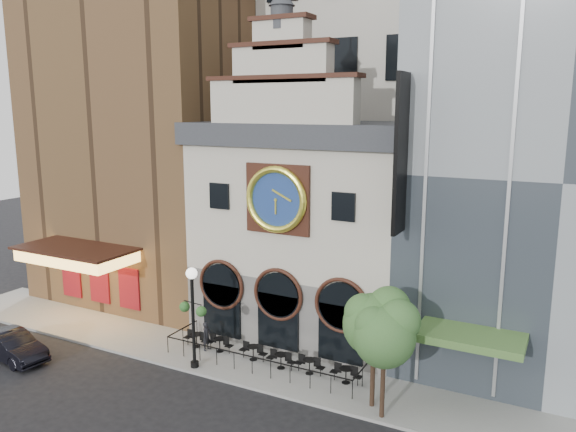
% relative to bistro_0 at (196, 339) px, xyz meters
% --- Properties ---
extents(ground, '(120.00, 120.00, 0.00)m').
position_rel_bistro_0_xyz_m(ground, '(4.36, -2.50, -0.61)').
color(ground, black).
rests_on(ground, ground).
extents(sidewalk, '(44.00, 5.00, 0.15)m').
position_rel_bistro_0_xyz_m(sidewalk, '(4.36, 0.00, -0.54)').
color(sidewalk, gray).
rests_on(sidewalk, ground).
extents(clock_building, '(12.60, 8.78, 18.65)m').
position_rel_bistro_0_xyz_m(clock_building, '(4.36, 5.33, 6.07)').
color(clock_building, '#605E5B').
rests_on(clock_building, ground).
extents(theater_building, '(14.00, 15.60, 25.00)m').
position_rel_bistro_0_xyz_m(theater_building, '(-8.64, 7.46, 11.99)').
color(theater_building, brown).
rests_on(theater_building, ground).
extents(retail_building, '(14.00, 14.40, 20.00)m').
position_rel_bistro_0_xyz_m(retail_building, '(17.36, 7.49, 9.53)').
color(retail_building, gray).
rests_on(retail_building, ground).
extents(office_tower, '(20.00, 16.00, 40.00)m').
position_rel_bistro_0_xyz_m(office_tower, '(4.36, 17.50, 19.39)').
color(office_tower, beige).
rests_on(office_tower, ground).
extents(cafe_railing, '(10.60, 2.60, 0.90)m').
position_rel_bistro_0_xyz_m(cafe_railing, '(4.36, 0.00, -0.01)').
color(cafe_railing, black).
rests_on(cafe_railing, sidewalk).
extents(bistro_0, '(1.58, 0.68, 0.90)m').
position_rel_bistro_0_xyz_m(bistro_0, '(0.00, 0.00, 0.00)').
color(bistro_0, black).
rests_on(bistro_0, sidewalk).
extents(bistro_1, '(1.58, 0.68, 0.90)m').
position_rel_bistro_0_xyz_m(bistro_1, '(1.48, 0.10, 0.00)').
color(bistro_1, black).
rests_on(bistro_1, sidewalk).
extents(bistro_2, '(1.58, 0.68, 0.90)m').
position_rel_bistro_0_xyz_m(bistro_2, '(3.61, 0.06, 0.00)').
color(bistro_2, black).
rests_on(bistro_2, sidewalk).
extents(bistro_3, '(1.58, 0.68, 0.90)m').
position_rel_bistro_0_xyz_m(bistro_3, '(5.35, -0.11, 0.00)').
color(bistro_3, black).
rests_on(bistro_3, sidewalk).
extents(bistro_4, '(1.58, 0.68, 0.90)m').
position_rel_bistro_0_xyz_m(bistro_4, '(6.89, 0.02, 0.00)').
color(bistro_4, black).
rests_on(bistro_4, sidewalk).
extents(bistro_5, '(1.58, 0.68, 0.90)m').
position_rel_bistro_0_xyz_m(bistro_5, '(8.85, -0.03, 0.00)').
color(bistro_5, black).
rests_on(bistro_5, sidewalk).
extents(car_left, '(4.76, 2.18, 1.51)m').
position_rel_bistro_0_xyz_m(car_left, '(-7.91, -5.51, 0.14)').
color(car_left, black).
rests_on(car_left, ground).
extents(pedestrian, '(0.38, 0.58, 1.58)m').
position_rel_bistro_0_xyz_m(pedestrian, '(0.72, -0.05, 0.33)').
color(pedestrian, black).
rests_on(pedestrian, sidewalk).
extents(lamppost, '(1.67, 0.68, 5.25)m').
position_rel_bistro_0_xyz_m(lamppost, '(1.37, -2.01, 2.78)').
color(lamppost, black).
rests_on(lamppost, sidewalk).
extents(tree_left, '(2.72, 2.62, 5.24)m').
position_rel_bistro_0_xyz_m(tree_left, '(11.36, -2.06, 3.38)').
color(tree_left, '#382619').
rests_on(tree_left, sidewalk).
extents(tree_right, '(2.85, 2.74, 5.49)m').
position_rel_bistro_0_xyz_m(tree_right, '(10.69, -1.39, 3.56)').
color(tree_right, '#382619').
rests_on(tree_right, sidewalk).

